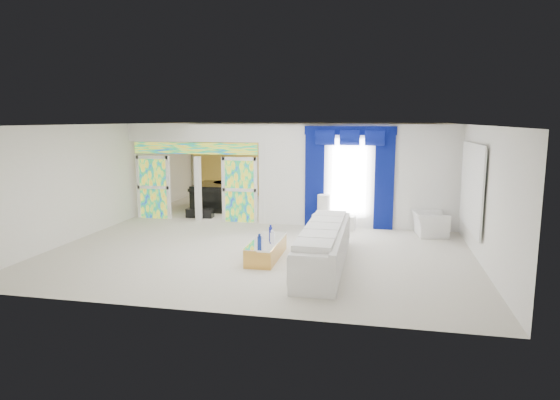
% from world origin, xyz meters
% --- Properties ---
extents(floor, '(12.00, 12.00, 0.00)m').
position_xyz_m(floor, '(0.00, 0.00, 0.00)').
color(floor, '#B7AF9E').
rests_on(floor, ground).
extents(dividing_wall, '(5.70, 0.18, 3.00)m').
position_xyz_m(dividing_wall, '(2.15, 1.00, 1.50)').
color(dividing_wall, white).
rests_on(dividing_wall, ground).
extents(dividing_header, '(4.30, 0.18, 0.55)m').
position_xyz_m(dividing_header, '(-2.85, 1.00, 2.73)').
color(dividing_header, white).
rests_on(dividing_header, dividing_wall).
extents(stained_panel_left, '(0.95, 0.04, 2.00)m').
position_xyz_m(stained_panel_left, '(-4.28, 1.00, 1.00)').
color(stained_panel_left, '#994C3F').
rests_on(stained_panel_left, ground).
extents(stained_panel_right, '(0.95, 0.04, 2.00)m').
position_xyz_m(stained_panel_right, '(-1.42, 1.00, 1.00)').
color(stained_panel_right, '#994C3F').
rests_on(stained_panel_right, ground).
extents(stained_transom, '(4.00, 0.05, 0.35)m').
position_xyz_m(stained_transom, '(-2.85, 1.00, 2.25)').
color(stained_transom, '#994C3F').
rests_on(stained_transom, dividing_header).
extents(window_pane, '(1.00, 0.02, 2.30)m').
position_xyz_m(window_pane, '(1.90, 0.90, 1.45)').
color(window_pane, white).
rests_on(window_pane, dividing_wall).
extents(blue_drape_left, '(0.55, 0.10, 2.80)m').
position_xyz_m(blue_drape_left, '(0.90, 0.87, 1.40)').
color(blue_drape_left, '#030E48').
rests_on(blue_drape_left, ground).
extents(blue_drape_right, '(0.55, 0.10, 2.80)m').
position_xyz_m(blue_drape_right, '(2.90, 0.87, 1.40)').
color(blue_drape_right, '#030E48').
rests_on(blue_drape_right, ground).
extents(blue_pelmet, '(2.60, 0.12, 0.25)m').
position_xyz_m(blue_pelmet, '(1.90, 0.87, 2.82)').
color(blue_pelmet, '#030E48').
rests_on(blue_pelmet, dividing_wall).
extents(wall_mirror, '(0.04, 2.70, 1.90)m').
position_xyz_m(wall_mirror, '(4.94, -1.00, 1.55)').
color(wall_mirror, white).
rests_on(wall_mirror, ground).
extents(gold_curtains, '(9.70, 0.12, 2.90)m').
position_xyz_m(gold_curtains, '(0.00, 5.90, 1.50)').
color(gold_curtains, gold).
rests_on(gold_curtains, ground).
extents(white_sofa, '(0.89, 4.01, 0.76)m').
position_xyz_m(white_sofa, '(1.65, -3.02, 0.38)').
color(white_sofa, silver).
rests_on(white_sofa, ground).
extents(coffee_table, '(0.61, 1.80, 0.40)m').
position_xyz_m(coffee_table, '(0.30, -2.72, 0.20)').
color(coffee_table, gold).
rests_on(coffee_table, ground).
extents(console_table, '(1.26, 0.53, 0.41)m').
position_xyz_m(console_table, '(1.51, 0.62, 0.20)').
color(console_table, white).
rests_on(console_table, ground).
extents(table_lamp, '(0.36, 0.36, 0.58)m').
position_xyz_m(table_lamp, '(1.21, 0.62, 0.70)').
color(table_lamp, silver).
rests_on(table_lamp, console_table).
extents(armchair, '(0.98, 1.09, 0.64)m').
position_xyz_m(armchair, '(4.15, 0.35, 0.32)').
color(armchair, silver).
rests_on(armchair, ground).
extents(grand_piano, '(1.45, 1.85, 0.90)m').
position_xyz_m(grand_piano, '(-2.89, 3.00, 0.45)').
color(grand_piano, black).
rests_on(grand_piano, ground).
extents(piano_bench, '(0.88, 0.38, 0.29)m').
position_xyz_m(piano_bench, '(-2.89, 1.40, 0.14)').
color(piano_bench, black).
rests_on(piano_bench, ground).
extents(tv_console, '(0.60, 0.56, 0.76)m').
position_xyz_m(tv_console, '(-4.70, 2.44, 0.38)').
color(tv_console, tan).
rests_on(tv_console, ground).
extents(chandelier, '(0.60, 0.60, 0.60)m').
position_xyz_m(chandelier, '(-2.30, 3.40, 2.65)').
color(chandelier, gold).
rests_on(chandelier, ceiling).
extents(decanters, '(0.22, 1.14, 0.22)m').
position_xyz_m(decanters, '(0.30, -2.75, 0.49)').
color(decanters, navy).
rests_on(decanters, coffee_table).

